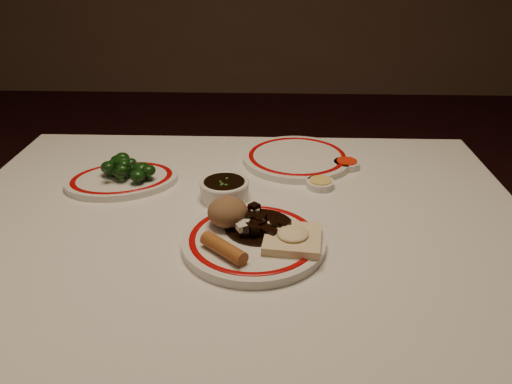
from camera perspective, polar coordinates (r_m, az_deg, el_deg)
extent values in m
cube|color=silver|center=(1.03, -2.09, -3.67)|extent=(1.20, 0.90, 0.04)
cylinder|color=black|center=(1.68, -19.77, -7.25)|extent=(0.06, 0.06, 0.71)
cylinder|color=black|center=(1.63, 18.60, -8.08)|extent=(0.06, 0.06, 0.71)
cylinder|color=silver|center=(0.92, -0.27, -5.67)|extent=(0.32, 0.32, 0.02)
torus|color=#A10808|center=(0.92, -0.27, -5.20)|extent=(0.28, 0.28, 0.00)
ellipsoid|color=brown|center=(0.95, -3.26, -2.29)|extent=(0.08, 0.08, 0.06)
cylinder|color=#A35E28|center=(0.87, -3.71, -6.45)|extent=(0.09, 0.09, 0.03)
cube|color=beige|center=(0.90, 4.20, -5.39)|extent=(0.11, 0.11, 0.02)
ellipsoid|color=beige|center=(0.90, 4.23, -4.79)|extent=(0.06, 0.06, 0.02)
cylinder|color=black|center=(0.95, 0.39, -3.99)|extent=(0.13, 0.13, 0.00)
cube|color=black|center=(0.91, 1.20, -4.62)|extent=(0.03, 0.03, 0.02)
cube|color=black|center=(0.95, -0.93, -3.14)|extent=(0.03, 0.03, 0.02)
cube|color=black|center=(0.96, 0.70, -2.95)|extent=(0.02, 0.02, 0.01)
cube|color=black|center=(0.96, -2.06, -3.02)|extent=(0.02, 0.02, 0.02)
cube|color=black|center=(0.92, 1.69, -4.54)|extent=(0.02, 0.02, 0.02)
cube|color=black|center=(0.92, 3.23, -3.93)|extent=(0.03, 0.03, 0.02)
cube|color=black|center=(0.93, 0.19, -3.84)|extent=(0.03, 0.03, 0.02)
cube|color=black|center=(0.94, -1.08, -3.15)|extent=(0.02, 0.02, 0.02)
cube|color=black|center=(0.92, 2.19, -3.89)|extent=(0.02, 0.02, 0.02)
cube|color=black|center=(0.94, -0.42, -3.54)|extent=(0.03, 0.03, 0.02)
cube|color=black|center=(0.93, 2.72, -3.96)|extent=(0.03, 0.03, 0.02)
cube|color=black|center=(0.91, -0.21, -4.29)|extent=(0.02, 0.02, 0.02)
cube|color=black|center=(0.98, -0.20, -1.88)|extent=(0.03, 0.03, 0.02)
cube|color=black|center=(0.91, -1.28, -4.28)|extent=(0.02, 0.02, 0.02)
cube|color=black|center=(0.94, -0.57, -3.03)|extent=(0.02, 0.02, 0.02)
cube|color=black|center=(0.93, 0.36, -3.31)|extent=(0.03, 0.03, 0.02)
cube|color=black|center=(0.90, 1.91, -4.75)|extent=(0.02, 0.02, 0.01)
cube|color=black|center=(0.93, -0.67, -3.76)|extent=(0.02, 0.02, 0.02)
cube|color=black|center=(0.95, 1.80, -3.37)|extent=(0.02, 0.02, 0.02)
cube|color=beige|center=(0.98, -0.11, -2.19)|extent=(0.02, 0.02, 0.01)
cube|color=beige|center=(0.91, -1.64, -4.05)|extent=(0.02, 0.02, 0.01)
cube|color=beige|center=(0.93, -1.33, -3.59)|extent=(0.02, 0.02, 0.01)
torus|color=#A10808|center=(1.19, -15.07, 1.63)|extent=(0.28, 0.28, 0.00)
cylinder|color=#23471C|center=(1.19, -15.27, 1.78)|extent=(0.01, 0.01, 0.01)
ellipsoid|color=black|center=(1.18, -15.34, 2.31)|extent=(0.03, 0.03, 0.02)
cylinder|color=#23471C|center=(1.22, -15.74, 2.41)|extent=(0.01, 0.01, 0.01)
ellipsoid|color=black|center=(1.21, -15.83, 3.07)|extent=(0.03, 0.03, 0.03)
cylinder|color=#23471C|center=(1.19, -15.20, 1.97)|extent=(0.01, 0.01, 0.01)
ellipsoid|color=black|center=(1.19, -15.30, 2.68)|extent=(0.03, 0.03, 0.03)
cylinder|color=#23471C|center=(1.20, -14.55, 2.21)|extent=(0.01, 0.01, 0.01)
ellipsoid|color=black|center=(1.20, -14.63, 2.83)|extent=(0.03, 0.03, 0.03)
cylinder|color=#23471C|center=(1.18, -15.28, 1.63)|extent=(0.01, 0.01, 0.01)
ellipsoid|color=black|center=(1.18, -15.36, 2.22)|extent=(0.03, 0.03, 0.02)
cylinder|color=#23471C|center=(1.20, -16.15, 1.93)|extent=(0.01, 0.01, 0.01)
ellipsoid|color=black|center=(1.19, -16.24, 2.60)|extent=(0.04, 0.04, 0.03)
cylinder|color=#23471C|center=(1.22, -14.05, 2.68)|extent=(0.01, 0.01, 0.01)
ellipsoid|color=black|center=(1.22, -14.12, 3.26)|extent=(0.03, 0.03, 0.02)
cylinder|color=#23471C|center=(1.23, -15.42, 2.73)|extent=(0.01, 0.01, 0.01)
ellipsoid|color=black|center=(1.22, -15.51, 3.44)|extent=(0.04, 0.04, 0.03)
cylinder|color=#23471C|center=(1.19, -14.65, 1.90)|extent=(0.01, 0.01, 0.01)
ellipsoid|color=black|center=(1.18, -14.75, 2.63)|extent=(0.04, 0.04, 0.03)
cylinder|color=#23471C|center=(1.19, -15.55, 1.84)|extent=(0.01, 0.01, 0.01)
ellipsoid|color=black|center=(1.19, -15.63, 2.46)|extent=(0.03, 0.03, 0.03)
cylinder|color=#23471C|center=(1.17, -15.10, 1.43)|extent=(0.01, 0.01, 0.01)
ellipsoid|color=black|center=(1.16, -15.19, 2.11)|extent=(0.03, 0.03, 0.02)
cylinder|color=#23471C|center=(1.16, -12.11, 1.68)|extent=(0.01, 0.01, 0.01)
ellipsoid|color=black|center=(1.15, -12.19, 2.43)|extent=(0.03, 0.03, 0.03)
cylinder|color=#23471C|center=(1.23, -14.90, 2.90)|extent=(0.01, 0.01, 0.02)
ellipsoid|color=black|center=(1.22, -15.00, 3.66)|extent=(0.03, 0.03, 0.03)
cylinder|color=#23471C|center=(1.18, -14.55, 1.87)|extent=(0.01, 0.01, 0.01)
ellipsoid|color=black|center=(1.18, -14.64, 2.59)|extent=(0.03, 0.03, 0.02)
cylinder|color=#23471C|center=(1.21, -16.39, 2.03)|extent=(0.01, 0.01, 0.01)
ellipsoid|color=black|center=(1.20, -16.49, 2.72)|extent=(0.04, 0.04, 0.03)
cylinder|color=#23471C|center=(1.18, -12.85, 1.82)|extent=(0.01, 0.01, 0.01)
ellipsoid|color=black|center=(1.17, -12.93, 2.53)|extent=(0.04, 0.04, 0.03)
cylinder|color=#23471C|center=(1.15, -13.31, 1.15)|extent=(0.01, 0.01, 0.01)
ellipsoid|color=black|center=(1.14, -13.39, 1.81)|extent=(0.03, 0.03, 0.03)
ellipsoid|color=black|center=(1.18, -15.27, 3.35)|extent=(0.03, 0.03, 0.03)
ellipsoid|color=black|center=(1.16, -16.52, 2.77)|extent=(0.02, 0.02, 0.02)
ellipsoid|color=black|center=(1.17, -14.94, 3.30)|extent=(0.03, 0.03, 0.03)
ellipsoid|color=black|center=(1.18, -15.25, 3.21)|extent=(0.03, 0.03, 0.03)
ellipsoid|color=black|center=(1.19, -15.04, 3.76)|extent=(0.03, 0.03, 0.03)
ellipsoid|color=black|center=(1.18, -15.09, 3.08)|extent=(0.03, 0.03, 0.02)
ellipsoid|color=black|center=(1.16, -14.86, 3.07)|extent=(0.03, 0.03, 0.02)
ellipsoid|color=black|center=(1.16, -15.04, 2.52)|extent=(0.03, 0.03, 0.02)
cylinder|color=silver|center=(1.08, -3.62, 0.15)|extent=(0.11, 0.11, 0.04)
cylinder|color=black|center=(1.07, -3.65, 1.15)|extent=(0.09, 0.09, 0.00)
cylinder|color=silver|center=(1.25, 10.31, 3.11)|extent=(0.06, 0.06, 0.02)
cylinder|color=red|center=(1.25, 10.34, 3.50)|extent=(0.05, 0.05, 0.00)
cylinder|color=silver|center=(1.14, 7.36, 0.91)|extent=(0.06, 0.06, 0.02)
cylinder|color=#E1C45C|center=(1.14, 7.39, 1.34)|extent=(0.05, 0.05, 0.00)
cylinder|color=silver|center=(1.27, 4.72, 3.87)|extent=(0.33, 0.33, 0.02)
torus|color=#A10808|center=(1.27, 4.73, 4.20)|extent=(0.29, 0.29, 0.00)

